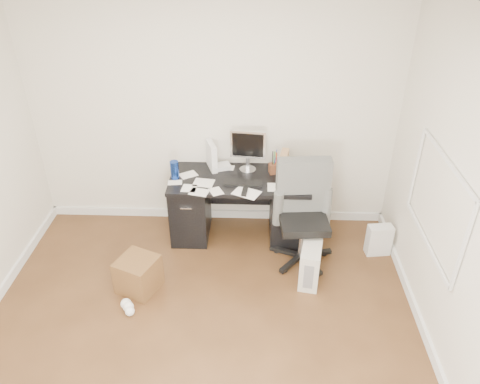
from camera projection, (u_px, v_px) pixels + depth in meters
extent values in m
plane|color=#412915|center=(198.00, 348.00, 4.04)|extent=(4.00, 4.00, 0.00)
cube|color=beige|center=(213.00, 113.00, 5.03)|extent=(4.00, 0.02, 2.70)
cube|color=beige|center=(473.00, 226.00, 3.27)|extent=(0.02, 4.00, 2.70)
cube|color=white|center=(175.00, 24.00, 2.62)|extent=(4.00, 4.00, 0.02)
cube|color=silver|center=(216.00, 213.00, 5.70)|extent=(4.00, 0.03, 0.10)
cube|color=silver|center=(431.00, 351.00, 3.96)|extent=(0.03, 4.00, 0.10)
cube|color=black|center=(239.00, 180.00, 5.05)|extent=(1.50, 0.70, 0.04)
cube|color=black|center=(191.00, 207.00, 5.26)|extent=(0.40, 0.60, 0.71)
cube|color=black|center=(288.00, 209.00, 5.23)|extent=(0.40, 0.60, 0.71)
cube|color=black|center=(240.00, 186.00, 5.47)|extent=(0.70, 0.03, 0.51)
cube|color=black|center=(243.00, 183.00, 4.93)|extent=(0.41, 0.16, 0.02)
sphere|color=silver|center=(284.00, 180.00, 4.95)|extent=(0.07, 0.07, 0.06)
cylinder|color=navy|center=(175.00, 170.00, 4.98)|extent=(0.11, 0.11, 0.20)
cube|color=silver|center=(212.00, 156.00, 5.15)|extent=(0.20, 0.29, 0.31)
cube|color=#A78151|center=(284.00, 162.00, 5.09)|extent=(0.14, 0.23, 0.25)
cube|color=yellow|center=(304.00, 180.00, 4.97)|extent=(0.17, 0.21, 0.04)
cube|color=beige|center=(311.00, 263.00, 4.67)|extent=(0.26, 0.45, 0.42)
cube|color=silver|center=(379.00, 240.00, 5.05)|extent=(0.28, 0.22, 0.35)
cube|color=#4A2916|center=(138.00, 274.00, 4.58)|extent=(0.47, 0.47, 0.35)
cube|color=slate|center=(288.00, 222.00, 5.48)|extent=(0.35, 0.30, 0.19)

